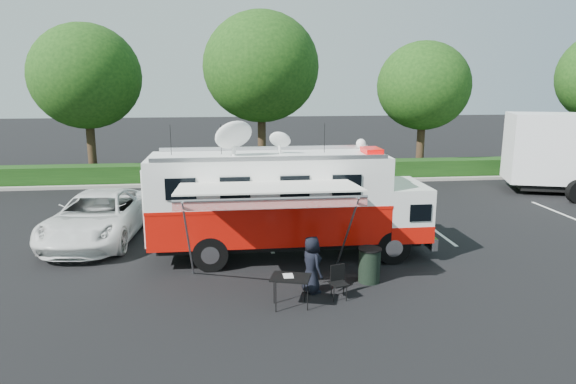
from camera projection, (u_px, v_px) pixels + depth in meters
name	position (u px, v px, depth m)	size (l,w,h in m)	color
ground_plane	(290.00, 256.00, 15.81)	(120.00, 120.00, 0.00)	black
back_border	(283.00, 85.00, 27.38)	(60.00, 6.14, 8.87)	#9E998E
stall_lines	(267.00, 228.00, 18.66)	(24.12, 5.50, 0.01)	silver
command_truck	(287.00, 201.00, 15.43)	(8.38, 2.31, 4.03)	black
awning	(269.00, 191.00, 12.83)	(4.57, 2.38, 2.77)	white
white_suv	(100.00, 239.00, 17.41)	(2.64, 5.73, 1.59)	white
person	(311.00, 292.00, 13.11)	(0.72, 0.47, 1.48)	black
folding_table	(291.00, 278.00, 12.10)	(1.06, 0.88, 0.78)	black
folding_chair	(338.00, 279.00, 12.69)	(0.49, 0.51, 0.83)	black
trash_bin	(369.00, 265.00, 13.69)	(0.63, 0.63, 0.94)	black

